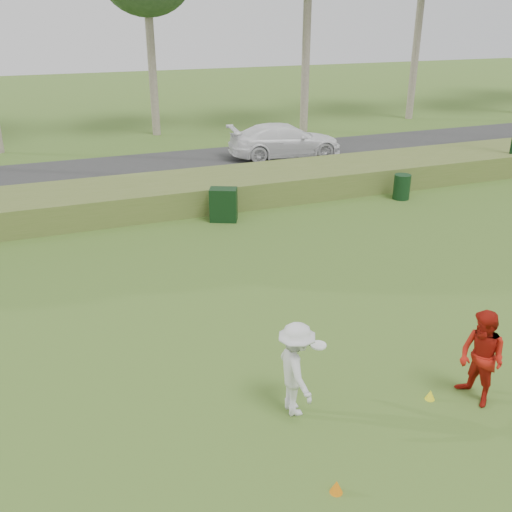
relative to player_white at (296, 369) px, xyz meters
name	(u,v)px	position (x,y,z in m)	size (l,w,h in m)	color
ground	(339,411)	(0.71, -0.28, -0.85)	(120.00, 120.00, 0.00)	#3C6220
reed_strip	(174,193)	(0.71, 11.72, -0.40)	(80.00, 3.00, 0.90)	#536829
park_road	(147,170)	(0.71, 16.72, -0.82)	(80.00, 6.00, 0.06)	#2D2D2D
player_white	(296,369)	(0.00, 0.00, 0.00)	(0.89, 1.14, 1.71)	silver
player_red	(481,358)	(3.09, -0.88, 0.02)	(0.85, 0.67, 1.76)	#A5180E
cone_orange	(336,487)	(-0.20, -1.87, -0.75)	(0.19, 0.19, 0.21)	orange
cone_yellow	(430,395)	(2.38, -0.58, -0.76)	(0.17, 0.17, 0.19)	#FFF21A
utility_cabinet	(224,205)	(1.85, 9.64, -0.31)	(0.87, 0.54, 1.09)	black
trash_bin	(402,187)	(8.63, 9.54, -0.40)	(0.60, 0.60, 0.90)	black
car_right	(285,141)	(7.16, 16.77, -0.04)	(2.12, 5.20, 1.51)	white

